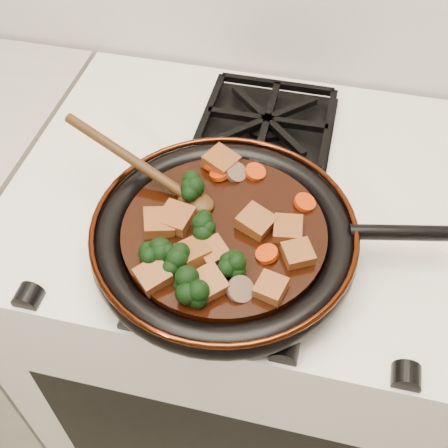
# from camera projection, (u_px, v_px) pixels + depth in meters

# --- Properties ---
(stove) EXTENTS (0.76, 0.60, 0.90)m
(stove) POSITION_uv_depth(u_px,v_px,m) (243.00, 327.00, 1.24)
(stove) COLOR white
(stove) RESTS_ON ground
(burner_grate_front) EXTENTS (0.23, 0.23, 0.03)m
(burner_grate_front) POSITION_uv_depth(u_px,v_px,m) (232.00, 247.00, 0.80)
(burner_grate_front) COLOR black
(burner_grate_front) RESTS_ON stove
(burner_grate_back) EXTENTS (0.23, 0.23, 0.03)m
(burner_grate_back) POSITION_uv_depth(u_px,v_px,m) (267.00, 124.00, 0.98)
(burner_grate_back) COLOR black
(burner_grate_back) RESTS_ON stove
(skillet) EXTENTS (0.49, 0.37, 0.05)m
(skillet) POSITION_uv_depth(u_px,v_px,m) (225.00, 236.00, 0.78)
(skillet) COLOR black
(skillet) RESTS_ON burner_grate_front
(braising_sauce) EXTENTS (0.28, 0.28, 0.02)m
(braising_sauce) POSITION_uv_depth(u_px,v_px,m) (224.00, 234.00, 0.77)
(braising_sauce) COLOR black
(braising_sauce) RESTS_ON skillet
(tofu_cube_0) EXTENTS (0.05, 0.06, 0.03)m
(tofu_cube_0) POSITION_uv_depth(u_px,v_px,m) (153.00, 276.00, 0.71)
(tofu_cube_0) COLOR brown
(tofu_cube_0) RESTS_ON braising_sauce
(tofu_cube_1) EXTENTS (0.05, 0.05, 0.02)m
(tofu_cube_1) POSITION_uv_depth(u_px,v_px,m) (298.00, 254.00, 0.73)
(tofu_cube_1) COLOR brown
(tofu_cube_1) RESTS_ON braising_sauce
(tofu_cube_2) EXTENTS (0.06, 0.06, 0.03)m
(tofu_cube_2) POSITION_uv_depth(u_px,v_px,m) (206.00, 285.00, 0.70)
(tofu_cube_2) COLOR brown
(tofu_cube_2) RESTS_ON braising_sauce
(tofu_cube_3) EXTENTS (0.06, 0.06, 0.03)m
(tofu_cube_3) POSITION_uv_depth(u_px,v_px,m) (221.00, 162.00, 0.84)
(tofu_cube_3) COLOR brown
(tofu_cube_3) RESTS_ON braising_sauce
(tofu_cube_4) EXTENTS (0.05, 0.05, 0.03)m
(tofu_cube_4) POSITION_uv_depth(u_px,v_px,m) (176.00, 219.00, 0.77)
(tofu_cube_4) COLOR brown
(tofu_cube_4) RESTS_ON braising_sauce
(tofu_cube_5) EXTENTS (0.06, 0.06, 0.03)m
(tofu_cube_5) POSITION_uv_depth(u_px,v_px,m) (256.00, 223.00, 0.76)
(tofu_cube_5) COLOR brown
(tofu_cube_5) RESTS_ON braising_sauce
(tofu_cube_6) EXTENTS (0.05, 0.06, 0.03)m
(tofu_cube_6) POSITION_uv_depth(u_px,v_px,m) (193.00, 253.00, 0.73)
(tofu_cube_6) COLOR brown
(tofu_cube_6) RESTS_ON braising_sauce
(tofu_cube_7) EXTENTS (0.04, 0.04, 0.02)m
(tofu_cube_7) POSITION_uv_depth(u_px,v_px,m) (288.00, 230.00, 0.75)
(tofu_cube_7) COLOR brown
(tofu_cube_7) RESTS_ON braising_sauce
(tofu_cube_8) EXTENTS (0.05, 0.05, 0.03)m
(tofu_cube_8) POSITION_uv_depth(u_px,v_px,m) (159.00, 223.00, 0.76)
(tofu_cube_8) COLOR brown
(tofu_cube_8) RESTS_ON braising_sauce
(tofu_cube_9) EXTENTS (0.04, 0.04, 0.02)m
(tofu_cube_9) POSITION_uv_depth(u_px,v_px,m) (271.00, 288.00, 0.69)
(tofu_cube_9) COLOR brown
(tofu_cube_9) RESTS_ON braising_sauce
(tofu_cube_10) EXTENTS (0.05, 0.05, 0.02)m
(tofu_cube_10) POSITION_uv_depth(u_px,v_px,m) (213.00, 252.00, 0.73)
(tofu_cube_10) COLOR brown
(tofu_cube_10) RESTS_ON braising_sauce
(broccoli_floret_0) EXTENTS (0.08, 0.09, 0.07)m
(broccoli_floret_0) POSITION_uv_depth(u_px,v_px,m) (231.00, 269.00, 0.71)
(broccoli_floret_0) COLOR black
(broccoli_floret_0) RESTS_ON braising_sauce
(broccoli_floret_1) EXTENTS (0.09, 0.08, 0.07)m
(broccoli_floret_1) POSITION_uv_depth(u_px,v_px,m) (189.00, 293.00, 0.68)
(broccoli_floret_1) COLOR black
(broccoli_floret_1) RESTS_ON braising_sauce
(broccoli_floret_2) EXTENTS (0.09, 0.09, 0.06)m
(broccoli_floret_2) POSITION_uv_depth(u_px,v_px,m) (168.00, 263.00, 0.72)
(broccoli_floret_2) COLOR black
(broccoli_floret_2) RESTS_ON braising_sauce
(broccoli_floret_3) EXTENTS (0.08, 0.09, 0.07)m
(broccoli_floret_3) POSITION_uv_depth(u_px,v_px,m) (190.00, 192.00, 0.79)
(broccoli_floret_3) COLOR black
(broccoli_floret_3) RESTS_ON braising_sauce
(broccoli_floret_4) EXTENTS (0.08, 0.08, 0.06)m
(broccoli_floret_4) POSITION_uv_depth(u_px,v_px,m) (154.00, 257.00, 0.72)
(broccoli_floret_4) COLOR black
(broccoli_floret_4) RESTS_ON braising_sauce
(broccoli_floret_5) EXTENTS (0.08, 0.09, 0.08)m
(broccoli_floret_5) POSITION_uv_depth(u_px,v_px,m) (205.00, 227.00, 0.75)
(broccoli_floret_5) COLOR black
(broccoli_floret_5) RESTS_ON braising_sauce
(carrot_coin_0) EXTENTS (0.03, 0.03, 0.02)m
(carrot_coin_0) POSITION_uv_depth(u_px,v_px,m) (255.00, 172.00, 0.83)
(carrot_coin_0) COLOR #C33205
(carrot_coin_0) RESTS_ON braising_sauce
(carrot_coin_1) EXTENTS (0.03, 0.03, 0.02)m
(carrot_coin_1) POSITION_uv_depth(u_px,v_px,m) (305.00, 203.00, 0.79)
(carrot_coin_1) COLOR #C33205
(carrot_coin_1) RESTS_ON braising_sauce
(carrot_coin_2) EXTENTS (0.03, 0.03, 0.02)m
(carrot_coin_2) POSITION_uv_depth(u_px,v_px,m) (214.00, 165.00, 0.84)
(carrot_coin_2) COLOR #C33205
(carrot_coin_2) RESTS_ON braising_sauce
(carrot_coin_3) EXTENTS (0.03, 0.03, 0.02)m
(carrot_coin_3) POSITION_uv_depth(u_px,v_px,m) (267.00, 254.00, 0.73)
(carrot_coin_3) COLOR #C33205
(carrot_coin_3) RESTS_ON braising_sauce
(carrot_coin_4) EXTENTS (0.03, 0.03, 0.02)m
(carrot_coin_4) POSITION_uv_depth(u_px,v_px,m) (155.00, 228.00, 0.76)
(carrot_coin_4) COLOR #C33205
(carrot_coin_4) RESTS_ON braising_sauce
(carrot_coin_5) EXTENTS (0.03, 0.03, 0.02)m
(carrot_coin_5) POSITION_uv_depth(u_px,v_px,m) (219.00, 175.00, 0.83)
(carrot_coin_5) COLOR #C33205
(carrot_coin_5) RESTS_ON braising_sauce
(mushroom_slice_0) EXTENTS (0.05, 0.05, 0.02)m
(mushroom_slice_0) POSITION_uv_depth(u_px,v_px,m) (240.00, 289.00, 0.69)
(mushroom_slice_0) COLOR brown
(mushroom_slice_0) RESTS_ON braising_sauce
(mushroom_slice_1) EXTENTS (0.03, 0.03, 0.03)m
(mushroom_slice_1) POSITION_uv_depth(u_px,v_px,m) (193.00, 286.00, 0.70)
(mushroom_slice_1) COLOR brown
(mushroom_slice_1) RESTS_ON braising_sauce
(mushroom_slice_2) EXTENTS (0.04, 0.04, 0.02)m
(mushroom_slice_2) POSITION_uv_depth(u_px,v_px,m) (236.00, 172.00, 0.83)
(mushroom_slice_2) COLOR brown
(mushroom_slice_2) RESTS_ON braising_sauce
(mushroom_slice_3) EXTENTS (0.03, 0.04, 0.02)m
(mushroom_slice_3) POSITION_uv_depth(u_px,v_px,m) (157.00, 261.00, 0.72)
(mushroom_slice_3) COLOR brown
(mushroom_slice_3) RESTS_ON braising_sauce
(wooden_spoon) EXTENTS (0.15, 0.07, 0.23)m
(wooden_spoon) POSITION_uv_depth(u_px,v_px,m) (159.00, 178.00, 0.80)
(wooden_spoon) COLOR #40260D
(wooden_spoon) RESTS_ON braising_sauce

